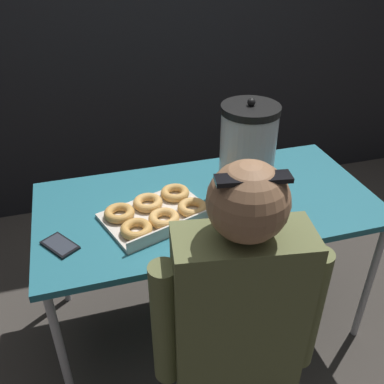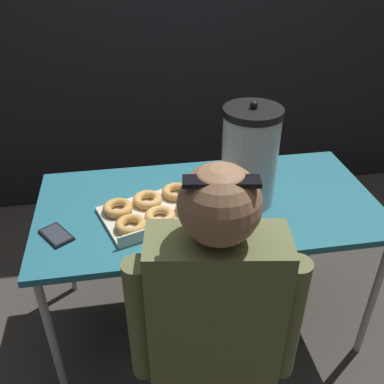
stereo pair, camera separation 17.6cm
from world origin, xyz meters
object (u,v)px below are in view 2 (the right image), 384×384
donut_box (155,210)px  cell_phone (56,235)px  coffee_urn (250,157)px  person_seated (214,342)px

donut_box → cell_phone: (-0.38, -0.08, -0.02)m
coffee_urn → person_seated: (-0.27, -0.61, -0.31)m
coffee_urn → person_seated: person_seated is taller
donut_box → person_seated: (0.13, -0.56, -0.13)m
cell_phone → person_seated: size_ratio=0.13×
donut_box → person_seated: bearing=-95.7°
cell_phone → person_seated: (0.51, -0.48, -0.11)m
coffee_urn → cell_phone: bearing=-170.9°
cell_phone → coffee_urn: bearing=-25.2°
donut_box → person_seated: size_ratio=0.39×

